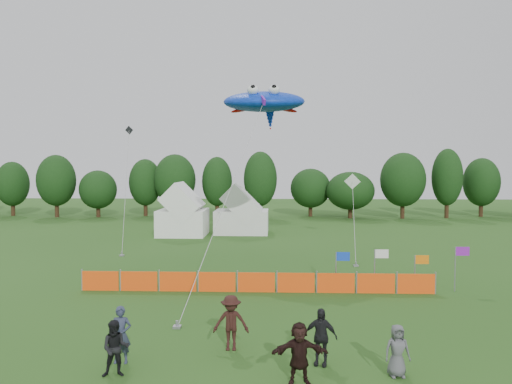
{
  "coord_description": "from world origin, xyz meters",
  "views": [
    {
      "loc": [
        0.9,
        -16.6,
        6.39
      ],
      "look_at": [
        0.0,
        6.0,
        5.2
      ],
      "focal_mm": 35.0,
      "sensor_mm": 36.0,
      "label": 1
    }
  ],
  "objects_px": {
    "spectator_b": "(116,348)",
    "spectator_c": "(231,323)",
    "tent_left": "(183,214)",
    "tent_right": "(242,214)",
    "spectator_d": "(321,337)",
    "spectator_a": "(121,335)",
    "barrier_fence": "(256,282)",
    "spectator_f": "(299,353)",
    "stingray_kite": "(265,103)",
    "spectator_e": "(397,351)"
  },
  "relations": [
    {
      "from": "spectator_b",
      "to": "spectator_f",
      "type": "distance_m",
      "value": 5.55
    },
    {
      "from": "tent_right",
      "to": "barrier_fence",
      "type": "height_order",
      "value": "tent_right"
    },
    {
      "from": "spectator_d",
      "to": "spectator_e",
      "type": "height_order",
      "value": "spectator_d"
    },
    {
      "from": "spectator_b",
      "to": "stingray_kite",
      "type": "relative_size",
      "value": 0.08
    },
    {
      "from": "spectator_d",
      "to": "spectator_e",
      "type": "relative_size",
      "value": 1.16
    },
    {
      "from": "spectator_f",
      "to": "stingray_kite",
      "type": "distance_m",
      "value": 21.29
    },
    {
      "from": "tent_left",
      "to": "spectator_f",
      "type": "height_order",
      "value": "tent_left"
    },
    {
      "from": "spectator_e",
      "to": "stingray_kite",
      "type": "relative_size",
      "value": 0.08
    },
    {
      "from": "spectator_e",
      "to": "stingray_kite",
      "type": "height_order",
      "value": "stingray_kite"
    },
    {
      "from": "spectator_b",
      "to": "barrier_fence",
      "type": "bearing_deg",
      "value": 58.52
    },
    {
      "from": "spectator_a",
      "to": "spectator_c",
      "type": "relative_size",
      "value": 0.97
    },
    {
      "from": "tent_right",
      "to": "spectator_e",
      "type": "xyz_separation_m",
      "value": [
        6.92,
        -31.99,
        -1.02
      ]
    },
    {
      "from": "spectator_b",
      "to": "spectator_e",
      "type": "height_order",
      "value": "spectator_b"
    },
    {
      "from": "stingray_kite",
      "to": "spectator_e",
      "type": "bearing_deg",
      "value": -76.38
    },
    {
      "from": "spectator_a",
      "to": "spectator_e",
      "type": "height_order",
      "value": "spectator_a"
    },
    {
      "from": "tent_left",
      "to": "spectator_b",
      "type": "height_order",
      "value": "tent_left"
    },
    {
      "from": "spectator_c",
      "to": "spectator_e",
      "type": "relative_size",
      "value": 1.21
    },
    {
      "from": "spectator_a",
      "to": "spectator_d",
      "type": "xyz_separation_m",
      "value": [
        6.44,
        0.11,
        -0.01
      ]
    },
    {
      "from": "tent_left",
      "to": "spectator_d",
      "type": "height_order",
      "value": "tent_left"
    },
    {
      "from": "tent_left",
      "to": "barrier_fence",
      "type": "bearing_deg",
      "value": -69.68
    },
    {
      "from": "barrier_fence",
      "to": "spectator_c",
      "type": "relative_size",
      "value": 9.33
    },
    {
      "from": "spectator_e",
      "to": "spectator_f",
      "type": "distance_m",
      "value": 3.04
    },
    {
      "from": "tent_left",
      "to": "tent_right",
      "type": "distance_m",
      "value": 5.57
    },
    {
      "from": "tent_right",
      "to": "spectator_e",
      "type": "relative_size",
      "value": 3.2
    },
    {
      "from": "tent_right",
      "to": "spectator_c",
      "type": "bearing_deg",
      "value": -86.79
    },
    {
      "from": "stingray_kite",
      "to": "barrier_fence",
      "type": "bearing_deg",
      "value": -91.53
    },
    {
      "from": "barrier_fence",
      "to": "spectator_d",
      "type": "bearing_deg",
      "value": -75.13
    },
    {
      "from": "barrier_fence",
      "to": "stingray_kite",
      "type": "relative_size",
      "value": 0.85
    },
    {
      "from": "barrier_fence",
      "to": "spectator_d",
      "type": "distance_m",
      "value": 9.47
    },
    {
      "from": "tent_left",
      "to": "spectator_f",
      "type": "distance_m",
      "value": 32.3
    },
    {
      "from": "barrier_fence",
      "to": "stingray_kite",
      "type": "xyz_separation_m",
      "value": [
        0.23,
        8.42,
        10.07
      ]
    },
    {
      "from": "spectator_b",
      "to": "spectator_f",
      "type": "height_order",
      "value": "spectator_f"
    },
    {
      "from": "spectator_f",
      "to": "stingray_kite",
      "type": "bearing_deg",
      "value": 90.07
    },
    {
      "from": "spectator_b",
      "to": "spectator_d",
      "type": "bearing_deg",
      "value": -0.71
    },
    {
      "from": "tent_right",
      "to": "spectator_a",
      "type": "height_order",
      "value": "tent_right"
    },
    {
      "from": "spectator_b",
      "to": "spectator_c",
      "type": "bearing_deg",
      "value": 24.05
    },
    {
      "from": "barrier_fence",
      "to": "spectator_a",
      "type": "bearing_deg",
      "value": -113.48
    },
    {
      "from": "tent_right",
      "to": "spectator_f",
      "type": "distance_m",
      "value": 32.79
    },
    {
      "from": "tent_left",
      "to": "stingray_kite",
      "type": "distance_m",
      "value": 16.71
    },
    {
      "from": "stingray_kite",
      "to": "spectator_d",
      "type": "bearing_deg",
      "value": -82.85
    },
    {
      "from": "spectator_a",
      "to": "spectator_e",
      "type": "bearing_deg",
      "value": -8.24
    },
    {
      "from": "spectator_d",
      "to": "spectator_f",
      "type": "relative_size",
      "value": 1.02
    },
    {
      "from": "tent_left",
      "to": "spectator_c",
      "type": "xyz_separation_m",
      "value": [
        7.01,
        -28.4,
        -1.0
      ]
    },
    {
      "from": "tent_left",
      "to": "barrier_fence",
      "type": "xyz_separation_m",
      "value": [
        7.57,
        -20.44,
        -1.46
      ]
    },
    {
      "from": "spectator_c",
      "to": "barrier_fence",
      "type": "bearing_deg",
      "value": 84.84
    },
    {
      "from": "spectator_d",
      "to": "spectator_f",
      "type": "bearing_deg",
      "value": -103.07
    },
    {
      "from": "barrier_fence",
      "to": "spectator_c",
      "type": "xyz_separation_m",
      "value": [
        -0.56,
        -7.96,
        0.46
      ]
    },
    {
      "from": "tent_right",
      "to": "spectator_c",
      "type": "relative_size",
      "value": 2.65
    },
    {
      "from": "tent_left",
      "to": "spectator_c",
      "type": "relative_size",
      "value": 2.29
    },
    {
      "from": "tent_right",
      "to": "spectator_b",
      "type": "bearing_deg",
      "value": -92.87
    }
  ]
}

